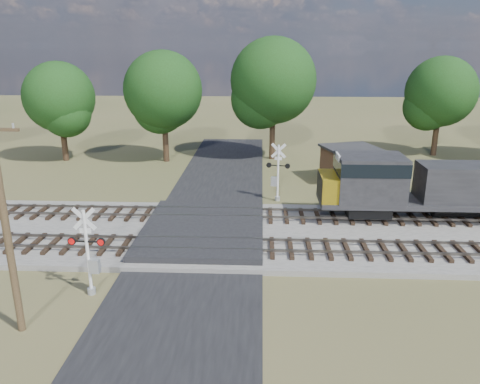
{
  "coord_description": "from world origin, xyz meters",
  "views": [
    {
      "loc": [
        3.34,
        -25.08,
        10.75
      ],
      "look_at": [
        2.1,
        2.0,
        2.25
      ],
      "focal_mm": 35.0,
      "sensor_mm": 36.0,
      "label": 1
    }
  ],
  "objects_px": {
    "crossing_signal_near": "(90,259)",
    "utility_pole": "(5,223)",
    "crossing_signal_far": "(277,177)",
    "equipment_shed": "(351,164)"
  },
  "relations": [
    {
      "from": "crossing_signal_far",
      "to": "utility_pole",
      "type": "height_order",
      "value": "utility_pole"
    },
    {
      "from": "crossing_signal_near",
      "to": "equipment_shed",
      "type": "xyz_separation_m",
      "value": [
        14.88,
        19.3,
        -0.29
      ]
    },
    {
      "from": "crossing_signal_near",
      "to": "crossing_signal_far",
      "type": "xyz_separation_m",
      "value": [
        8.64,
        13.81,
        0.03
      ]
    },
    {
      "from": "crossing_signal_far",
      "to": "utility_pole",
      "type": "bearing_deg",
      "value": 68.05
    },
    {
      "from": "crossing_signal_near",
      "to": "utility_pole",
      "type": "distance_m",
      "value": 4.43
    },
    {
      "from": "crossing_signal_near",
      "to": "equipment_shed",
      "type": "distance_m",
      "value": 24.37
    },
    {
      "from": "crossing_signal_far",
      "to": "equipment_shed",
      "type": "height_order",
      "value": "crossing_signal_far"
    },
    {
      "from": "crossing_signal_far",
      "to": "equipment_shed",
      "type": "bearing_deg",
      "value": -128.47
    },
    {
      "from": "utility_pole",
      "to": "crossing_signal_far",
      "type": "bearing_deg",
      "value": 60.85
    },
    {
      "from": "crossing_signal_near",
      "to": "crossing_signal_far",
      "type": "relative_size",
      "value": 0.98
    }
  ]
}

